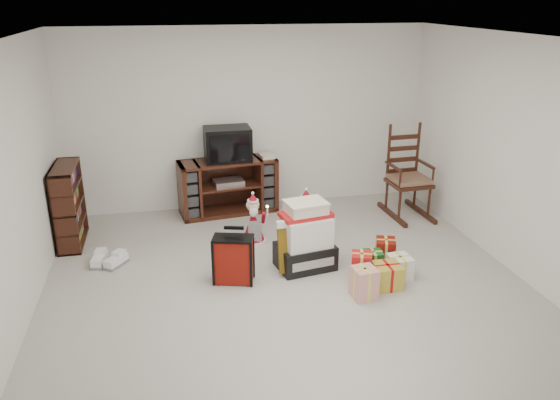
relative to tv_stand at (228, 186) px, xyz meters
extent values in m
cube|color=#A9A69B|center=(0.34, -2.23, -0.39)|extent=(5.00, 5.00, 0.01)
cube|color=white|center=(0.34, -2.23, 2.12)|extent=(5.00, 5.00, 0.01)
cube|color=silver|center=(0.34, 0.27, 0.87)|extent=(5.00, 0.01, 2.50)
cube|color=silver|center=(0.34, -4.73, 0.87)|extent=(5.00, 0.01, 2.50)
cube|color=silver|center=(-2.16, -2.23, 0.87)|extent=(0.01, 5.00, 2.50)
cube|color=silver|center=(2.84, -2.23, 0.87)|extent=(0.01, 5.00, 2.50)
cube|color=#401C12|center=(0.00, 0.00, 0.00)|extent=(1.38, 0.64, 0.76)
cube|color=silver|center=(0.00, -0.03, 0.07)|extent=(0.43, 0.33, 0.08)
cube|color=#371A0F|center=(-2.00, -0.60, 0.11)|extent=(0.27, 0.80, 0.98)
cube|color=#371A0F|center=(2.39, -0.62, 0.09)|extent=(0.54, 0.52, 0.05)
cube|color=#865D49|center=(2.39, -0.62, 0.15)|extent=(0.50, 0.48, 0.06)
cube|color=#371A0F|center=(2.39, -0.40, 0.51)|extent=(0.44, 0.08, 0.79)
cube|color=#371A0F|center=(2.39, -0.62, -0.35)|extent=(0.56, 0.88, 0.06)
cube|color=black|center=(0.63, -1.83, -0.24)|extent=(0.68, 0.54, 0.28)
cube|color=white|center=(0.63, -1.83, 0.06)|extent=(0.57, 0.47, 0.33)
cube|color=red|center=(0.63, -1.83, 0.25)|extent=(0.59, 0.38, 0.05)
cube|color=beige|center=(0.63, -1.83, 0.33)|extent=(0.46, 0.38, 0.11)
cube|color=maroon|center=(-0.19, -2.00, -0.12)|extent=(0.44, 0.31, 0.52)
cube|color=black|center=(-0.19, -1.91, 0.21)|extent=(0.21, 0.09, 0.03)
ellipsoid|color=brown|center=(0.58, -1.83, -0.27)|extent=(0.22, 0.19, 0.23)
sphere|color=brown|center=(0.58, -1.86, -0.13)|extent=(0.15, 0.15, 0.15)
cone|color=maroon|center=(0.84, -1.06, -0.17)|extent=(0.30, 0.30, 0.42)
sphere|color=beige|center=(0.84, -1.06, 0.10)|extent=(0.14, 0.14, 0.14)
cone|color=maroon|center=(0.84, -1.06, 0.21)|extent=(0.13, 0.13, 0.11)
cylinder|color=silver|center=(0.99, -1.18, 0.06)|extent=(0.02, 0.02, 0.13)
cone|color=maroon|center=(0.17, -1.06, -0.17)|extent=(0.30, 0.30, 0.43)
sphere|color=beige|center=(0.17, -1.06, 0.10)|extent=(0.14, 0.14, 0.14)
cone|color=maroon|center=(0.17, -1.06, 0.21)|extent=(0.13, 0.13, 0.11)
cylinder|color=silver|center=(0.33, -1.18, 0.06)|extent=(0.02, 0.02, 0.13)
cube|color=white|center=(-1.63, -1.32, -0.33)|extent=(0.19, 0.33, 0.11)
cube|color=white|center=(-1.44, -1.32, -0.33)|extent=(0.29, 0.33, 0.11)
cube|color=red|center=(1.13, -2.29, -0.25)|extent=(0.25, 0.25, 0.25)
cube|color=#186022|center=(1.33, -2.04, -0.25)|extent=(0.25, 0.25, 0.25)
cube|color=gold|center=(1.37, -2.43, -0.25)|extent=(0.25, 0.25, 0.25)
cube|color=white|center=(1.08, -2.62, -0.25)|extent=(0.25, 0.25, 0.25)
cube|color=white|center=(1.57, -2.24, -0.25)|extent=(0.25, 0.25, 0.25)
cube|color=maroon|center=(1.52, -1.85, -0.25)|extent=(0.25, 0.25, 0.25)
cube|color=black|center=(0.01, 0.01, 0.60)|extent=(0.62, 0.44, 0.45)
cube|color=black|center=(0.01, -0.22, 0.60)|extent=(0.52, 0.02, 0.36)
camera|label=1|loc=(-0.79, -7.12, 2.48)|focal=35.00mm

